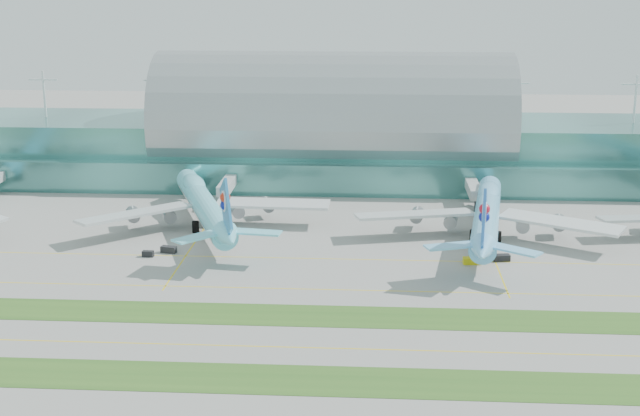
{
  "coord_description": "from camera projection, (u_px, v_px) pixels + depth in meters",
  "views": [
    {
      "loc": [
        14.09,
        -169.82,
        69.22
      ],
      "look_at": [
        0.0,
        55.0,
        9.0
      ],
      "focal_mm": 50.0,
      "sensor_mm": 36.0,
      "label": 1
    }
  ],
  "objects": [
    {
      "name": "airliner_b",
      "position": [
        204.0,
        204.0,
        246.35
      ],
      "size": [
        66.27,
        77.15,
        22.0
      ],
      "rotation": [
        0.0,
        0.0,
        0.35
      ],
      "color": "#6CDAEE",
      "rests_on": "ground"
    },
    {
      "name": "taxiline_d",
      "position": [
        316.0,
        258.0,
        221.03
      ],
      "size": [
        420.0,
        0.35,
        0.01
      ],
      "primitive_type": "cube",
      "color": "yellow",
      "rests_on": "ground"
    },
    {
      "name": "airliner_c",
      "position": [
        487.0,
        213.0,
        236.72
      ],
      "size": [
        69.68,
        79.77,
        21.99
      ],
      "rotation": [
        0.0,
        0.0,
        -0.15
      ],
      "color": "#70C5F6",
      "rests_on": "ground"
    },
    {
      "name": "gse_c",
      "position": [
        148.0,
        254.0,
        222.37
      ],
      "size": [
        2.93,
        1.71,
        1.46
      ],
      "primitive_type": "cube",
      "rotation": [
        0.0,
        0.0,
        -0.09
      ],
      "color": "black",
      "rests_on": "ground"
    },
    {
      "name": "terminal",
      "position": [
        334.0,
        137.0,
        302.97
      ],
      "size": [
        340.0,
        69.1,
        36.0
      ],
      "color": "#3D7A75",
      "rests_on": "ground"
    },
    {
      "name": "gse_e",
      "position": [
        472.0,
        261.0,
        216.74
      ],
      "size": [
        4.25,
        2.11,
        1.66
      ],
      "primitive_type": "cube",
      "rotation": [
        0.0,
        0.0,
        0.04
      ],
      "color": "#BFB40B",
      "rests_on": "ground"
    },
    {
      "name": "gse_f",
      "position": [
        501.0,
        258.0,
        219.12
      ],
      "size": [
        4.34,
        2.59,
        1.59
      ],
      "primitive_type": "cube",
      "rotation": [
        0.0,
        0.0,
        0.15
      ],
      "color": "black",
      "rests_on": "ground"
    },
    {
      "name": "taxiline_c",
      "position": [
        310.0,
        289.0,
        199.82
      ],
      "size": [
        420.0,
        0.35,
        0.01
      ],
      "primitive_type": "cube",
      "color": "yellow",
      "rests_on": "ground"
    },
    {
      "name": "gse_d",
      "position": [
        169.0,
        249.0,
        225.45
      ],
      "size": [
        4.19,
        2.6,
        1.66
      ],
      "primitive_type": "cube",
      "rotation": [
        0.0,
        0.0,
        -0.23
      ],
      "color": "black",
      "rests_on": "ground"
    },
    {
      "name": "taxiline_b",
      "position": [
        297.0,
        347.0,
        168.97
      ],
      "size": [
        420.0,
        0.35,
        0.01
      ],
      "primitive_type": "cube",
      "color": "yellow",
      "rests_on": "ground"
    },
    {
      "name": "grass_strip_near",
      "position": [
        290.0,
        380.0,
        155.46
      ],
      "size": [
        420.0,
        12.0,
        0.08
      ],
      "primitive_type": "cube",
      "color": "#2D591E",
      "rests_on": "ground"
    },
    {
      "name": "ground",
      "position": [
        303.0,
        319.0,
        182.47
      ],
      "size": [
        700.0,
        700.0,
        0.0
      ],
      "primitive_type": "plane",
      "color": "gray",
      "rests_on": "ground"
    },
    {
      "name": "grass_strip_far",
      "position": [
        304.0,
        316.0,
        184.38
      ],
      "size": [
        420.0,
        12.0,
        0.08
      ],
      "primitive_type": "cube",
      "color": "#2D591E",
      "rests_on": "ground"
    }
  ]
}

